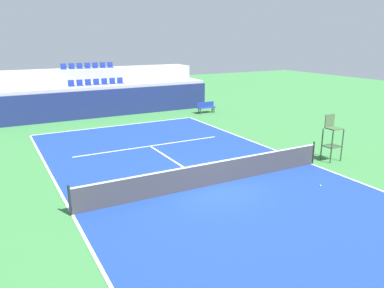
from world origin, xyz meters
The scene contains 16 objects.
ground_plane centered at (0.00, 0.00, 0.00)m, with size 80.00×80.00×0.00m, color #387A3D.
court_surface centered at (0.00, 0.00, 0.01)m, with size 11.00×24.00×0.01m, color navy.
baseline_far centered at (0.00, 11.95, 0.01)m, with size 11.00×0.10×0.00m, color white.
sideline_left centered at (-5.45, 0.00, 0.01)m, with size 0.10×24.00×0.00m, color white.
sideline_right centered at (5.45, 0.00, 0.01)m, with size 0.10×24.00×0.00m, color white.
service_line_far centered at (0.00, 6.40, 0.01)m, with size 8.26×0.10×0.00m, color white.
centre_service_line centered at (0.00, 3.20, 0.01)m, with size 0.10×6.40×0.00m, color white.
back_wall centered at (0.00, 15.21, 1.00)m, with size 17.11×0.30×2.00m, color navy.
stands_tier_lower centered at (0.00, 16.56, 1.11)m, with size 17.11×2.40×2.23m, color #9E9E99.
stands_tier_upper centered at (0.00, 18.96, 1.64)m, with size 17.11×2.40×3.27m, color #9E9E99.
seating_row_lower centered at (0.00, 16.66, 2.35)m, with size 4.16×0.44×0.44m.
seating_row_upper centered at (0.00, 19.06, 3.40)m, with size 4.16×0.44×0.44m.
tennis_net centered at (0.00, 0.00, 0.51)m, with size 11.08×0.08×1.07m.
umpire_chair centered at (6.70, 0.06, 1.19)m, with size 0.76×0.66×2.20m.
player_bench centered at (7.40, 12.90, 0.51)m, with size 1.50×0.40×0.85m.
tennis_ball_0 centered at (3.72, -2.17, 0.04)m, with size 0.07×0.07×0.07m, color #CCE033.
Camera 1 is at (-7.46, -11.97, 5.74)m, focal length 35.40 mm.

